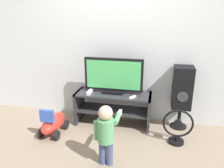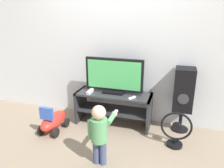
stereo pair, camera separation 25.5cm
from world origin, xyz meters
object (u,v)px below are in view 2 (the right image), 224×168
object	(u,v)px
floor_fan	(176,131)
child	(100,130)
speaker_tower	(184,91)
ride_on_toy	(53,121)
television	(114,76)
game_console	(90,92)
remote_primary	(132,98)

from	to	relation	value
floor_fan	child	bearing A→B (deg)	-143.69
speaker_tower	ride_on_toy	distance (m)	1.95
television	ride_on_toy	size ratio (longest dim) A/B	1.55
speaker_tower	floor_fan	world-z (taller)	speaker_tower
child	floor_fan	world-z (taller)	child
television	ride_on_toy	xyz separation A→B (m)	(-0.79, -0.50, -0.61)
floor_fan	speaker_tower	bearing A→B (deg)	82.60
child	ride_on_toy	distance (m)	1.07
speaker_tower	floor_fan	bearing A→B (deg)	-97.40
speaker_tower	ride_on_toy	bearing A→B (deg)	-161.94
television	ride_on_toy	distance (m)	1.12
child	floor_fan	distance (m)	1.06
ride_on_toy	speaker_tower	bearing A→B (deg)	18.06
game_console	ride_on_toy	xyz separation A→B (m)	(-0.44, -0.38, -0.37)
game_console	child	xyz separation A→B (m)	(0.47, -0.87, -0.10)
remote_primary	floor_fan	distance (m)	0.75
game_console	remote_primary	world-z (taller)	game_console
remote_primary	television	bearing A→B (deg)	154.04
television	speaker_tower	distance (m)	1.03
child	game_console	bearing A→B (deg)	118.52
ride_on_toy	child	bearing A→B (deg)	-27.87
speaker_tower	floor_fan	xyz separation A→B (m)	(-0.06, -0.46, -0.40)
game_console	ride_on_toy	size ratio (longest dim) A/B	0.32
child	ride_on_toy	xyz separation A→B (m)	(-0.91, 0.48, -0.27)
remote_primary	speaker_tower	size ratio (longest dim) A/B	0.13
ride_on_toy	game_console	bearing A→B (deg)	40.93
remote_primary	child	bearing A→B (deg)	-102.85
remote_primary	ride_on_toy	distance (m)	1.21
remote_primary	ride_on_toy	bearing A→B (deg)	-162.40
game_console	speaker_tower	world-z (taller)	speaker_tower
game_console	ride_on_toy	bearing A→B (deg)	-139.07
game_console	speaker_tower	distance (m)	1.38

